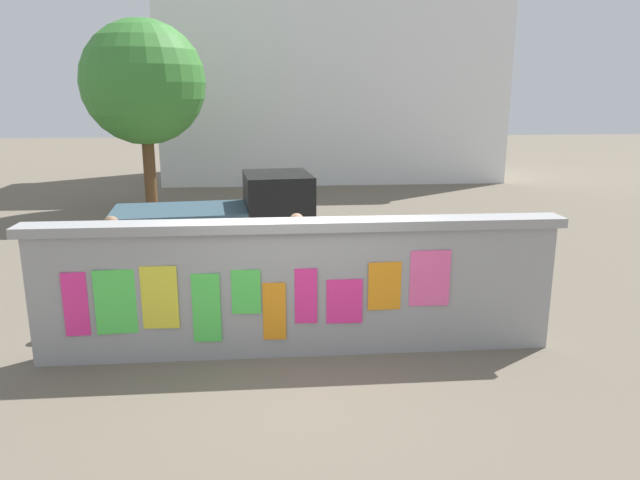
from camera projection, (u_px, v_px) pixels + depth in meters
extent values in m
plane|color=#6B6051|center=(283.00, 222.00, 15.59)|extent=(60.00, 60.00, 0.00)
cube|color=#9A9A9A|center=(298.00, 293.00, 7.66)|extent=(6.61, 0.30, 1.65)
cube|color=#969696|center=(298.00, 225.00, 7.44)|extent=(6.81, 0.42, 0.12)
cube|color=#F42D8C|center=(76.00, 305.00, 7.28)|extent=(0.30, 0.03, 0.81)
cube|color=#4CD84C|center=(115.00, 302.00, 7.31)|extent=(0.49, 0.04, 0.82)
cube|color=yellow|center=(160.00, 298.00, 7.35)|extent=(0.45, 0.03, 0.81)
cube|color=#4CD84C|center=(206.00, 308.00, 7.43)|extent=(0.35, 0.03, 0.89)
cube|color=#4CD84C|center=(246.00, 292.00, 7.43)|extent=(0.36, 0.03, 0.57)
cube|color=orange|center=(274.00, 311.00, 7.52)|extent=(0.29, 0.03, 0.76)
cube|color=#F42D8C|center=(306.00, 296.00, 7.51)|extent=(0.28, 0.03, 0.72)
cube|color=#F42D8C|center=(344.00, 301.00, 7.57)|extent=(0.46, 0.02, 0.58)
cube|color=orange|center=(385.00, 286.00, 7.57)|extent=(0.42, 0.03, 0.63)
cube|color=#F9599E|center=(430.00, 278.00, 7.60)|extent=(0.52, 0.02, 0.74)
cylinder|color=black|center=(280.00, 243.00, 12.06)|extent=(0.72, 0.27, 0.70)
cylinder|color=black|center=(288.00, 261.00, 10.82)|extent=(0.72, 0.27, 0.70)
cylinder|color=black|center=(152.00, 249.00, 11.60)|extent=(0.72, 0.27, 0.70)
cylinder|color=black|center=(146.00, 268.00, 10.37)|extent=(0.72, 0.27, 0.70)
cube|color=black|center=(278.00, 213.00, 11.24)|extent=(1.35, 1.61, 1.50)
cube|color=#334C59|center=(181.00, 233.00, 10.98)|extent=(2.54, 1.73, 0.90)
cylinder|color=black|center=(430.00, 247.00, 11.97)|extent=(0.61, 0.20, 0.60)
cylinder|color=black|center=(368.00, 251.00, 11.65)|extent=(0.61, 0.22, 0.60)
cube|color=gold|center=(400.00, 235.00, 11.74)|extent=(1.03, 0.40, 0.32)
cube|color=black|center=(390.00, 227.00, 11.65)|extent=(0.59, 0.31, 0.10)
cube|color=#262626|center=(426.00, 220.00, 11.81)|extent=(0.13, 0.56, 0.03)
cylinder|color=black|center=(384.00, 286.00, 9.48)|extent=(0.65, 0.21, 0.66)
cylinder|color=black|center=(441.00, 279.00, 9.83)|extent=(0.65, 0.21, 0.66)
cube|color=red|center=(414.00, 272.00, 9.61)|extent=(0.93, 0.29, 0.06)
cylinder|color=red|center=(422.00, 258.00, 9.61)|extent=(0.04, 0.04, 0.40)
cube|color=black|center=(423.00, 246.00, 9.56)|extent=(0.21, 0.13, 0.05)
cube|color=black|center=(388.00, 252.00, 9.36)|extent=(0.15, 0.44, 0.03)
cylinder|color=#D83F72|center=(118.00, 299.00, 8.66)|extent=(0.12, 0.12, 0.80)
cylinder|color=#D83F72|center=(117.00, 296.00, 8.83)|extent=(0.12, 0.12, 0.80)
cylinder|color=#338CBF|center=(114.00, 251.00, 8.57)|extent=(0.42, 0.42, 0.60)
sphere|color=#8C664C|center=(111.00, 223.00, 8.47)|extent=(0.22, 0.22, 0.22)
cylinder|color=purple|center=(292.00, 294.00, 8.89)|extent=(0.12, 0.12, 0.80)
cylinder|color=purple|center=(303.00, 293.00, 8.96)|extent=(0.12, 0.12, 0.80)
cylinder|color=#3F994C|center=(297.00, 248.00, 8.76)|extent=(0.42, 0.42, 0.60)
sphere|color=#8C664C|center=(297.00, 221.00, 8.66)|extent=(0.22, 0.22, 0.22)
cylinder|color=brown|center=(150.00, 169.00, 16.94)|extent=(0.33, 0.33, 2.37)
sphere|color=#387F30|center=(144.00, 82.00, 16.36)|extent=(3.39, 3.39, 3.39)
cube|color=white|center=(330.00, 72.00, 22.99)|extent=(12.48, 4.89, 8.08)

